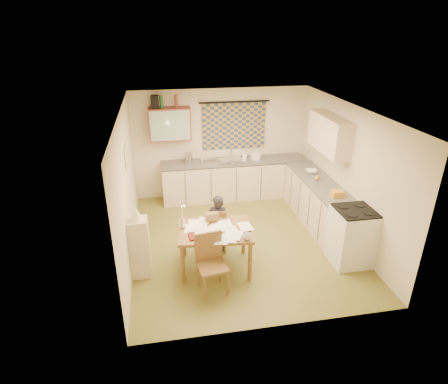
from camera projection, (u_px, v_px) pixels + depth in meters
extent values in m
cube|color=brown|center=(241.00, 241.00, 7.17)|extent=(4.00, 4.50, 0.02)
cube|color=white|center=(244.00, 109.00, 6.12)|extent=(4.00, 4.50, 0.02)
cube|color=beige|center=(221.00, 143.00, 8.67)|extent=(4.00, 0.02, 2.50)
cube|color=beige|center=(282.00, 250.00, 4.62)|extent=(4.00, 0.02, 2.50)
cube|color=beige|center=(126.00, 188.00, 6.32)|extent=(0.02, 4.50, 2.50)
cube|color=beige|center=(347.00, 173.00, 6.97)|extent=(0.02, 4.50, 2.50)
cube|color=navy|center=(234.00, 126.00, 8.51)|extent=(1.45, 0.03, 1.05)
cylinder|color=black|center=(234.00, 102.00, 8.27)|extent=(1.60, 0.04, 0.04)
cube|color=brown|center=(170.00, 124.00, 8.09)|extent=(0.90, 0.34, 0.70)
cube|color=#99B2A5|center=(170.00, 126.00, 7.94)|extent=(0.84, 0.02, 0.64)
cube|color=beige|center=(330.00, 134.00, 7.18)|extent=(0.34, 1.30, 0.70)
cube|color=white|center=(127.00, 155.00, 6.50)|extent=(0.04, 0.50, 0.40)
cube|color=beige|center=(129.00, 155.00, 6.50)|extent=(0.01, 0.42, 0.32)
cube|color=beige|center=(234.00, 180.00, 8.77)|extent=(3.30, 0.60, 0.86)
cube|color=#504E4B|center=(234.00, 161.00, 8.58)|extent=(3.30, 0.62, 0.04)
cube|color=beige|center=(323.00, 209.00, 7.41)|extent=(0.60, 2.95, 0.86)
cube|color=#504E4B|center=(326.00, 187.00, 7.22)|extent=(0.62, 2.95, 0.04)
cube|color=white|center=(352.00, 237.00, 6.35)|extent=(0.65, 0.65, 0.97)
cube|color=black|center=(356.00, 211.00, 6.15)|extent=(0.62, 0.62, 0.03)
cube|color=silver|center=(232.00, 162.00, 8.58)|extent=(0.64, 0.56, 0.10)
cylinder|color=silver|center=(231.00, 152.00, 8.67)|extent=(0.03, 0.03, 0.28)
cube|color=silver|center=(209.00, 161.00, 8.46)|extent=(0.37, 0.33, 0.06)
cylinder|color=silver|center=(188.00, 158.00, 8.35)|extent=(0.19, 0.19, 0.24)
cylinder|color=white|center=(256.00, 156.00, 8.62)|extent=(0.28, 0.28, 0.16)
imported|color=white|center=(245.00, 155.00, 8.61)|extent=(0.13, 0.13, 0.20)
imported|color=white|center=(311.00, 171.00, 7.86)|extent=(0.36, 0.36, 0.06)
cube|color=gold|center=(337.00, 194.00, 6.76)|extent=(0.23, 0.17, 0.12)
sphere|color=gold|center=(317.00, 178.00, 7.48)|extent=(0.10, 0.10, 0.10)
cube|color=black|center=(155.00, 102.00, 7.85)|extent=(0.17, 0.21, 0.26)
cylinder|color=#195926|center=(161.00, 102.00, 7.87)|extent=(0.08, 0.08, 0.26)
cylinder|color=brown|center=(176.00, 101.00, 7.92)|extent=(0.08, 0.08, 0.26)
cube|color=brown|center=(215.00, 230.00, 6.08)|extent=(1.26, 1.01, 0.05)
cube|color=brown|center=(216.00, 229.00, 6.75)|extent=(0.44, 0.44, 0.04)
cube|color=brown|center=(215.00, 222.00, 6.50)|extent=(0.38, 0.10, 0.42)
cube|color=brown|center=(212.00, 266.00, 5.64)|extent=(0.48, 0.48, 0.04)
cube|color=brown|center=(208.00, 246.00, 5.70)|extent=(0.43, 0.10, 0.47)
imported|color=black|center=(218.00, 223.00, 6.65)|extent=(0.51, 0.43, 1.10)
cube|color=beige|center=(140.00, 248.00, 5.99)|extent=(0.32, 0.30, 1.03)
cone|color=white|center=(136.00, 213.00, 5.73)|extent=(0.20, 0.20, 0.22)
cube|color=brown|center=(212.00, 217.00, 6.26)|extent=(0.23, 0.14, 0.16)
imported|color=white|center=(247.00, 237.00, 5.77)|extent=(0.13, 0.13, 0.10)
imported|color=maroon|center=(189.00, 237.00, 5.83)|extent=(0.21, 0.26, 0.02)
imported|color=gold|center=(190.00, 233.00, 5.95)|extent=(0.28, 0.31, 0.02)
cube|color=gold|center=(198.00, 238.00, 5.77)|extent=(0.14, 0.12, 0.04)
cube|color=black|center=(227.00, 238.00, 5.80)|extent=(0.14, 0.08, 0.02)
cylinder|color=silver|center=(183.00, 223.00, 6.06)|extent=(0.07, 0.07, 0.18)
cylinder|color=white|center=(182.00, 212.00, 5.98)|extent=(0.03, 0.03, 0.22)
sphere|color=#FFCC66|center=(184.00, 206.00, 5.91)|extent=(0.02, 0.02, 0.02)
cube|color=white|center=(232.00, 231.00, 6.01)|extent=(0.30, 0.35, 0.00)
cube|color=white|center=(201.00, 234.00, 5.92)|extent=(0.29, 0.35, 0.00)
cube|color=white|center=(195.00, 224.00, 6.22)|extent=(0.24, 0.32, 0.00)
cube|color=white|center=(191.00, 229.00, 6.07)|extent=(0.26, 0.33, 0.00)
cube|color=white|center=(231.00, 231.00, 6.01)|extent=(0.22, 0.30, 0.00)
cube|color=white|center=(201.00, 232.00, 5.96)|extent=(0.31, 0.36, 0.00)
cube|color=white|center=(221.00, 227.00, 6.12)|extent=(0.32, 0.36, 0.00)
cube|color=white|center=(203.00, 221.00, 6.27)|extent=(0.32, 0.36, 0.00)
cube|color=white|center=(221.00, 239.00, 5.75)|extent=(0.24, 0.32, 0.00)
cube|color=white|center=(225.00, 224.00, 6.18)|extent=(0.22, 0.30, 0.00)
cube|color=white|center=(230.00, 238.00, 5.80)|extent=(0.29, 0.35, 0.00)
cube|color=white|center=(193.00, 228.00, 6.05)|extent=(0.24, 0.32, 0.00)
cube|color=white|center=(245.00, 227.00, 6.10)|extent=(0.24, 0.32, 0.00)
cube|color=white|center=(235.00, 235.00, 5.86)|extent=(0.32, 0.36, 0.00)
cube|color=white|center=(213.00, 229.00, 6.01)|extent=(0.35, 0.36, 0.00)
cube|color=white|center=(200.00, 226.00, 6.12)|extent=(0.33, 0.36, 0.00)
cube|color=white|center=(203.00, 231.00, 5.97)|extent=(0.32, 0.36, 0.00)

